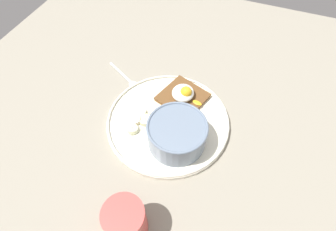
{
  "coord_description": "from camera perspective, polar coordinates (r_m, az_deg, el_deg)",
  "views": [
    {
      "loc": [
        -33.16,
        -12.78,
        54.28
      ],
      "look_at": [
        0.0,
        0.0,
        5.0
      ],
      "focal_mm": 28.0,
      "sensor_mm": 36.0,
      "label": 1
    }
  ],
  "objects": [
    {
      "name": "banana_slice_front",
      "position": [
        0.62,
        -4.99,
        -1.01
      ],
      "size": [
        3.13,
        3.15,
        1.2
      ],
      "color": "beige",
      "rests_on": "plate"
    },
    {
      "name": "coffee_mug",
      "position": [
        0.5,
        -9.16,
        -21.75
      ],
      "size": [
        7.26,
        7.26,
        9.24
      ],
      "color": "#D44A44",
      "rests_on": "ground_plane"
    },
    {
      "name": "banana_slice_back",
      "position": [
        0.61,
        -7.73,
        -2.97
      ],
      "size": [
        3.36,
        3.28,
        1.4
      ],
      "color": "beige",
      "rests_on": "plate"
    },
    {
      "name": "banana_slice_left",
      "position": [
        0.63,
        -6.06,
        0.63
      ],
      "size": [
        3.83,
        3.86,
        1.14
      ],
      "color": "#EFEDBF",
      "rests_on": "plate"
    },
    {
      "name": "spoon",
      "position": [
        0.73,
        -8.82,
        7.89
      ],
      "size": [
        7.53,
        12.21,
        0.8
      ],
      "color": "silver",
      "rests_on": "ground_plane"
    },
    {
      "name": "toast_slice",
      "position": [
        0.66,
        3.21,
        4.01
      ],
      "size": [
        13.18,
        13.18,
        1.08
      ],
      "color": "brown",
      "rests_on": "plate"
    },
    {
      "name": "poached_egg",
      "position": [
        0.65,
        3.46,
        4.95
      ],
      "size": [
        5.76,
        8.08,
        3.47
      ],
      "color": "white",
      "rests_on": "toast_slice"
    },
    {
      "name": "banana_slice_inner",
      "position": [
        0.63,
        -2.86,
        0.63
      ],
      "size": [
        3.22,
        3.08,
        1.63
      ],
      "color": "beige",
      "rests_on": "plate"
    },
    {
      "name": "banana_slice_right",
      "position": [
        0.62,
        -7.23,
        -0.86
      ],
      "size": [
        3.49,
        3.38,
        1.55
      ],
      "color": "beige",
      "rests_on": "plate"
    },
    {
      "name": "ground_plane",
      "position": [
        0.64,
        0.0,
        -2.09
      ],
      "size": [
        120.0,
        120.0,
        2.0
      ],
      "primitive_type": "cube",
      "color": "gray",
      "rests_on": "ground"
    },
    {
      "name": "plate",
      "position": [
        0.63,
        0.0,
        -1.18
      ],
      "size": [
        29.2,
        29.2,
        1.6
      ],
      "color": "silver",
      "rests_on": "ground_plane"
    },
    {
      "name": "oatmeal_bowl",
      "position": [
        0.57,
        1.97,
        -4.02
      ],
      "size": [
        13.03,
        13.03,
        6.4
      ],
      "color": "slate",
      "rests_on": "plate"
    }
  ]
}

